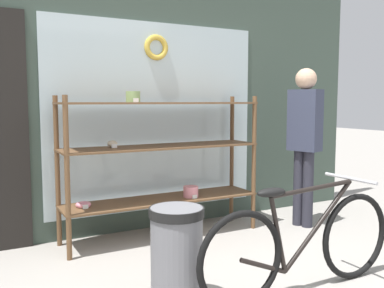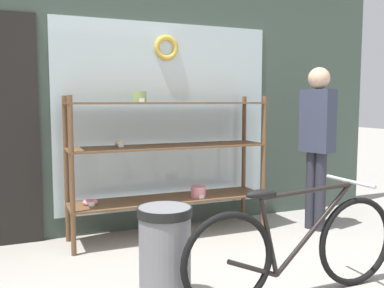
# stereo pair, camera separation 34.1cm
# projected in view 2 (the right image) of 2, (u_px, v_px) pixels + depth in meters

# --- Properties ---
(storefront_facade) EXTENTS (5.56, 0.13, 3.15)m
(storefront_facade) POSITION_uv_depth(u_px,v_px,m) (142.00, 79.00, 4.31)
(storefront_facade) COLOR #3D4C42
(storefront_facade) RESTS_ON ground_plane
(display_case) EXTENTS (1.92, 0.45, 1.40)m
(display_case) POSITION_uv_depth(u_px,v_px,m) (168.00, 153.00, 4.11)
(display_case) COLOR brown
(display_case) RESTS_ON ground_plane
(bicycle) EXTENTS (1.66, 0.46, 0.77)m
(bicycle) POSITION_uv_depth(u_px,v_px,m) (296.00, 247.00, 2.84)
(bicycle) COLOR black
(bicycle) RESTS_ON ground_plane
(pedestrian) EXTENTS (0.27, 0.36, 1.65)m
(pedestrian) POSITION_uv_depth(u_px,v_px,m) (317.00, 135.00, 4.31)
(pedestrian) COLOR #282833
(pedestrian) RESTS_ON ground_plane
(trash_bin) EXTENTS (0.35, 0.35, 0.64)m
(trash_bin) POSITION_uv_depth(u_px,v_px,m) (165.00, 252.00, 2.73)
(trash_bin) COLOR slate
(trash_bin) RESTS_ON ground_plane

